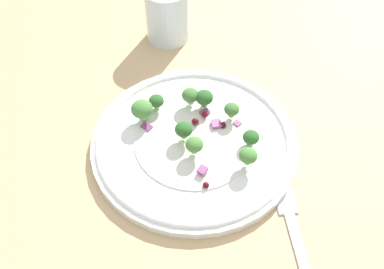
{
  "coord_description": "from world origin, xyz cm",
  "views": [
    {
      "loc": [
        -21.27,
        -28.76,
        47.74
      ],
      "look_at": [
        -0.35,
        1.93,
        2.7
      ],
      "focal_mm": 42.69,
      "sensor_mm": 36.0,
      "label": 1
    }
  ],
  "objects_px": {
    "water_glass": "(167,14)",
    "plate": "(192,143)",
    "broccoli_floret_1": "(142,109)",
    "broccoli_floret_0": "(156,101)",
    "fork": "(299,249)",
    "broccoli_floret_2": "(184,130)"
  },
  "relations": [
    {
      "from": "plate",
      "to": "broccoli_floret_1",
      "type": "distance_m",
      "value": 0.08
    },
    {
      "from": "broccoli_floret_2",
      "to": "broccoli_floret_0",
      "type": "bearing_deg",
      "value": 90.47
    },
    {
      "from": "broccoli_floret_2",
      "to": "water_glass",
      "type": "bearing_deg",
      "value": 62.82
    },
    {
      "from": "broccoli_floret_0",
      "to": "fork",
      "type": "bearing_deg",
      "value": -84.57
    },
    {
      "from": "broccoli_floret_0",
      "to": "broccoli_floret_2",
      "type": "xyz_separation_m",
      "value": [
        0.0,
        -0.07,
        0.0
      ]
    },
    {
      "from": "plate",
      "to": "broccoli_floret_2",
      "type": "distance_m",
      "value": 0.03
    },
    {
      "from": "water_glass",
      "to": "fork",
      "type": "bearing_deg",
      "value": -101.41
    },
    {
      "from": "broccoli_floret_2",
      "to": "fork",
      "type": "height_order",
      "value": "broccoli_floret_2"
    },
    {
      "from": "broccoli_floret_2",
      "to": "water_glass",
      "type": "relative_size",
      "value": 0.27
    },
    {
      "from": "plate",
      "to": "broccoli_floret_0",
      "type": "relative_size",
      "value": 12.93
    },
    {
      "from": "broccoli_floret_0",
      "to": "water_glass",
      "type": "distance_m",
      "value": 0.18
    },
    {
      "from": "water_glass",
      "to": "plate",
      "type": "bearing_deg",
      "value": -114.74
    },
    {
      "from": "plate",
      "to": "broccoli_floret_0",
      "type": "bearing_deg",
      "value": 95.67
    },
    {
      "from": "fork",
      "to": "plate",
      "type": "bearing_deg",
      "value": 95.33
    },
    {
      "from": "broccoli_floret_1",
      "to": "broccoli_floret_2",
      "type": "xyz_separation_m",
      "value": [
        0.03,
        -0.06,
        -0.0
      ]
    },
    {
      "from": "broccoli_floret_0",
      "to": "broccoli_floret_1",
      "type": "xyz_separation_m",
      "value": [
        -0.03,
        -0.01,
        0.01
      ]
    },
    {
      "from": "broccoli_floret_2",
      "to": "water_glass",
      "type": "height_order",
      "value": "water_glass"
    },
    {
      "from": "plate",
      "to": "broccoli_floret_2",
      "type": "xyz_separation_m",
      "value": [
        -0.01,
        0.01,
        0.02
      ]
    },
    {
      "from": "broccoli_floret_1",
      "to": "water_glass",
      "type": "height_order",
      "value": "water_glass"
    },
    {
      "from": "broccoli_floret_0",
      "to": "broccoli_floret_1",
      "type": "height_order",
      "value": "broccoli_floret_1"
    },
    {
      "from": "plate",
      "to": "broccoli_floret_1",
      "type": "relative_size",
      "value": 9.2
    },
    {
      "from": "broccoli_floret_1",
      "to": "fork",
      "type": "height_order",
      "value": "broccoli_floret_1"
    }
  ]
}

